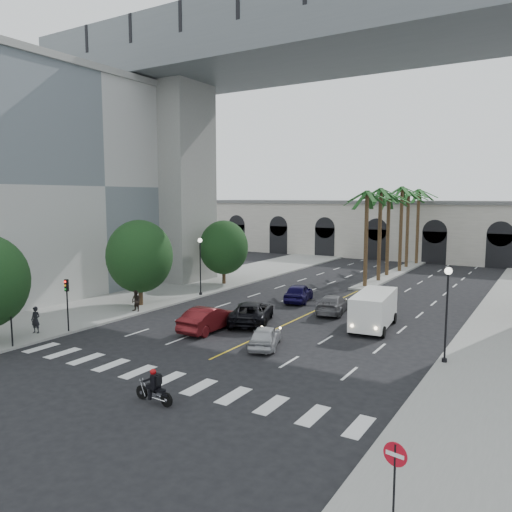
{
  "coord_description": "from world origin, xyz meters",
  "views": [
    {
      "loc": [
        16.29,
        -19.7,
        9.08
      ],
      "look_at": [
        0.63,
        6.0,
        5.49
      ],
      "focal_mm": 35.0,
      "sensor_mm": 36.0,
      "label": 1
    }
  ],
  "objects_px": {
    "traffic_signal_far": "(67,296)",
    "cargo_van": "(374,309)",
    "car_c": "(252,312)",
    "do_not_enter_sign": "(395,469)",
    "motorcycle_rider": "(155,388)",
    "pedestrian_b": "(136,301)",
    "lamp_post_right": "(447,307)",
    "pedestrian_a": "(36,320)",
    "car_a": "(265,336)",
    "traffic_signal_near": "(10,308)",
    "lamp_post_left_far": "(200,261)",
    "car_b": "(209,319)",
    "car_e": "(299,293)",
    "car_d": "(333,304)"
  },
  "relations": [
    {
      "from": "traffic_signal_far",
      "to": "cargo_van",
      "type": "bearing_deg",
      "value": 34.63
    },
    {
      "from": "car_c",
      "to": "do_not_enter_sign",
      "type": "bearing_deg",
      "value": 109.04
    },
    {
      "from": "motorcycle_rider",
      "to": "pedestrian_b",
      "type": "distance_m",
      "value": 17.8
    },
    {
      "from": "traffic_signal_far",
      "to": "motorcycle_rider",
      "type": "xyz_separation_m",
      "value": [
        12.8,
        -5.5,
        -1.81
      ]
    },
    {
      "from": "lamp_post_right",
      "to": "traffic_signal_far",
      "type": "bearing_deg",
      "value": -164.02
    },
    {
      "from": "lamp_post_right",
      "to": "pedestrian_a",
      "type": "bearing_deg",
      "value": -161.89
    },
    {
      "from": "cargo_van",
      "to": "car_c",
      "type": "bearing_deg",
      "value": -164.99
    },
    {
      "from": "pedestrian_b",
      "to": "car_a",
      "type": "bearing_deg",
      "value": -12.18
    },
    {
      "from": "lamp_post_right",
      "to": "traffic_signal_near",
      "type": "bearing_deg",
      "value": -155.18
    },
    {
      "from": "lamp_post_right",
      "to": "car_a",
      "type": "bearing_deg",
      "value": -166.56
    },
    {
      "from": "lamp_post_left_far",
      "to": "pedestrian_b",
      "type": "bearing_deg",
      "value": -91.38
    },
    {
      "from": "cargo_van",
      "to": "pedestrian_a",
      "type": "distance_m",
      "value": 22.67
    },
    {
      "from": "motorcycle_rider",
      "to": "pedestrian_a",
      "type": "distance_m",
      "value": 14.83
    },
    {
      "from": "cargo_van",
      "to": "lamp_post_right",
      "type": "bearing_deg",
      "value": -48.99
    },
    {
      "from": "car_c",
      "to": "pedestrian_b",
      "type": "height_order",
      "value": "pedestrian_b"
    },
    {
      "from": "pedestrian_a",
      "to": "do_not_enter_sign",
      "type": "xyz_separation_m",
      "value": [
        25.75,
        -7.41,
        0.95
      ]
    },
    {
      "from": "car_b",
      "to": "pedestrian_a",
      "type": "height_order",
      "value": "pedestrian_a"
    },
    {
      "from": "motorcycle_rider",
      "to": "car_e",
      "type": "bearing_deg",
      "value": 103.36
    },
    {
      "from": "lamp_post_right",
      "to": "car_b",
      "type": "bearing_deg",
      "value": -175.81
    },
    {
      "from": "traffic_signal_far",
      "to": "lamp_post_right",
      "type": "bearing_deg",
      "value": 15.98
    },
    {
      "from": "pedestrian_a",
      "to": "car_a",
      "type": "bearing_deg",
      "value": 6.16
    },
    {
      "from": "pedestrian_a",
      "to": "car_e",
      "type": "bearing_deg",
      "value": 46.35
    },
    {
      "from": "traffic_signal_near",
      "to": "do_not_enter_sign",
      "type": "xyz_separation_m",
      "value": [
        24.3,
        -4.81,
        -0.53
      ]
    },
    {
      "from": "motorcycle_rider",
      "to": "car_d",
      "type": "relative_size",
      "value": 0.44
    },
    {
      "from": "car_a",
      "to": "cargo_van",
      "type": "bearing_deg",
      "value": -139.19
    },
    {
      "from": "traffic_signal_far",
      "to": "motorcycle_rider",
      "type": "height_order",
      "value": "traffic_signal_far"
    },
    {
      "from": "cargo_van",
      "to": "do_not_enter_sign",
      "type": "xyz_separation_m",
      "value": [
        7.29,
        -20.55,
        0.58
      ]
    },
    {
      "from": "traffic_signal_near",
      "to": "cargo_van",
      "type": "bearing_deg",
      "value": 42.8
    },
    {
      "from": "traffic_signal_near",
      "to": "car_e",
      "type": "xyz_separation_m",
      "value": [
        8.61,
        21.07,
        -1.72
      ]
    },
    {
      "from": "pedestrian_a",
      "to": "do_not_enter_sign",
      "type": "bearing_deg",
      "value": -31.11
    },
    {
      "from": "car_d",
      "to": "cargo_van",
      "type": "distance_m",
      "value": 5.17
    },
    {
      "from": "car_c",
      "to": "traffic_signal_far",
      "type": "bearing_deg",
      "value": 21.56
    },
    {
      "from": "cargo_van",
      "to": "lamp_post_left_far",
      "type": "bearing_deg",
      "value": 164.56
    },
    {
      "from": "traffic_signal_far",
      "to": "do_not_enter_sign",
      "type": "relative_size",
      "value": 1.34
    },
    {
      "from": "car_d",
      "to": "cargo_van",
      "type": "relative_size",
      "value": 0.81
    },
    {
      "from": "lamp_post_left_far",
      "to": "lamp_post_right",
      "type": "xyz_separation_m",
      "value": [
        22.8,
        -8.0,
        0.0
      ]
    },
    {
      "from": "pedestrian_b",
      "to": "traffic_signal_near",
      "type": "bearing_deg",
      "value": -90.13
    },
    {
      "from": "traffic_signal_near",
      "to": "pedestrian_b",
      "type": "bearing_deg",
      "value": 91.58
    },
    {
      "from": "lamp_post_left_far",
      "to": "traffic_signal_near",
      "type": "distance_m",
      "value": 18.51
    },
    {
      "from": "motorcycle_rider",
      "to": "do_not_enter_sign",
      "type": "height_order",
      "value": "do_not_enter_sign"
    },
    {
      "from": "car_c",
      "to": "car_e",
      "type": "xyz_separation_m",
      "value": [
        -0.42,
        8.43,
        0.0
      ]
    },
    {
      "from": "car_e",
      "to": "cargo_van",
      "type": "distance_m",
      "value": 9.96
    },
    {
      "from": "lamp_post_left_far",
      "to": "pedestrian_a",
      "type": "xyz_separation_m",
      "value": [
        -1.35,
        -15.9,
        -2.19
      ]
    },
    {
      "from": "motorcycle_rider",
      "to": "car_a",
      "type": "relative_size",
      "value": 0.55
    },
    {
      "from": "traffic_signal_far",
      "to": "pedestrian_a",
      "type": "distance_m",
      "value": 2.5
    },
    {
      "from": "car_b",
      "to": "pedestrian_a",
      "type": "bearing_deg",
      "value": 35.67
    },
    {
      "from": "car_e",
      "to": "pedestrian_a",
      "type": "bearing_deg",
      "value": 47.67
    },
    {
      "from": "traffic_signal_near",
      "to": "do_not_enter_sign",
      "type": "height_order",
      "value": "traffic_signal_near"
    },
    {
      "from": "car_c",
      "to": "pedestrian_b",
      "type": "bearing_deg",
      "value": -9.56
    },
    {
      "from": "lamp_post_right",
      "to": "traffic_signal_near",
      "type": "xyz_separation_m",
      "value": [
        -22.7,
        -10.5,
        -0.71
      ]
    }
  ]
}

